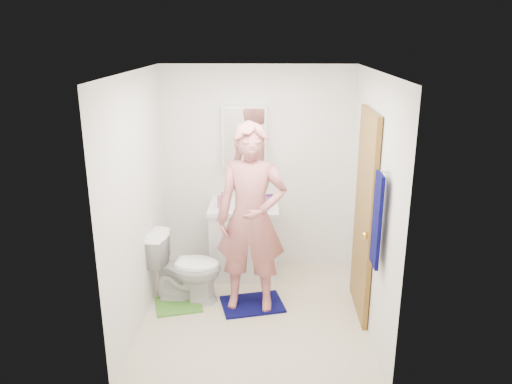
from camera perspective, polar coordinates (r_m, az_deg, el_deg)
floor at (r=5.20m, az=-0.18°, el=-13.92°), size 2.20×2.40×0.02m
ceiling at (r=4.44m, az=-0.22°, el=13.72°), size 2.20×2.40×0.02m
wall_back at (r=5.84m, az=0.20°, el=2.63°), size 2.20×0.02×2.40m
wall_front at (r=3.56m, az=-0.85°, el=-7.52°), size 2.20×0.02×2.40m
wall_left at (r=4.85m, az=-13.43°, el=-1.05°), size 0.02×2.40×2.40m
wall_right at (r=4.78m, az=13.22°, el=-1.31°), size 0.02×2.40×2.40m
vanity_cabinet at (r=5.83m, az=-1.37°, el=-5.73°), size 0.75×0.55×0.80m
countertop at (r=5.68m, az=-1.40°, el=-1.79°), size 0.79×0.59×0.05m
sink_basin at (r=5.67m, az=-1.40°, el=-1.65°), size 0.40×0.40×0.03m
faucet at (r=5.82m, az=-1.31°, el=-0.41°), size 0.03×0.03×0.12m
medicine_cabinet at (r=5.69m, az=-1.34°, el=6.35°), size 0.50×0.12×0.70m
mirror_panel at (r=5.63m, az=-1.37°, el=6.22°), size 0.46×0.01×0.66m
door at (r=4.97m, az=12.25°, el=-2.66°), size 0.05×0.80×2.05m
door_knob at (r=4.69m, az=12.38°, el=-4.87°), size 0.07×0.07×0.07m
towel at (r=4.22m, az=13.67°, el=-3.17°), size 0.03×0.24×0.80m
towel_hook at (r=4.10m, az=14.64°, el=2.32°), size 0.06×0.02×0.02m
toilet at (r=5.34m, az=-8.01°, el=-8.48°), size 0.77×0.47×0.76m
bath_mat at (r=5.35m, az=-0.42°, el=-12.71°), size 0.72×0.59×0.02m
green_rug at (r=5.40m, az=-8.82°, el=-12.62°), size 0.55×0.50×0.02m
soap_dispenser at (r=5.57m, az=-3.91°, el=-0.87°), size 0.12×0.12×0.20m
toothbrush_cup at (r=5.70m, az=1.64°, el=-0.89°), size 0.17×0.17×0.10m
man at (r=4.91m, az=-0.54°, el=-3.08°), size 0.73×0.50×1.91m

